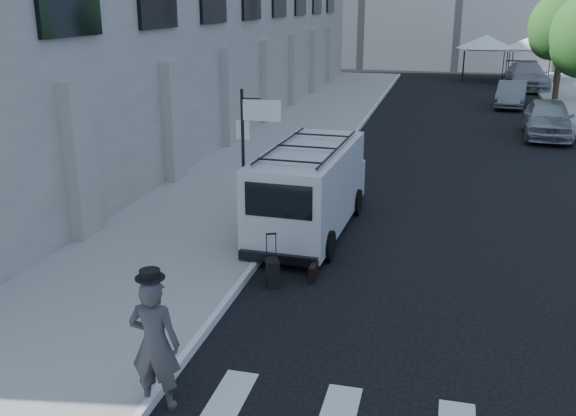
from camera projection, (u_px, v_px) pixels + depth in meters
The scene contains 13 objects.
ground at pixel (330, 323), 11.42m from camera, with size 120.00×120.00×0.00m, color black.
sidewalk_left at pixel (300, 134), 27.14m from camera, with size 4.50×48.00×0.15m, color gray.
sign_pole at pixel (253, 135), 14.10m from camera, with size 1.03×0.07×3.50m.
tree_far at pixel (561, 29), 35.36m from camera, with size 3.80×3.83×6.03m.
tent_left at pixel (486, 42), 44.72m from camera, with size 4.00×4.00×3.20m.
tent_right at pixel (534, 42), 44.45m from camera, with size 4.00×4.00×3.20m.
businessman at pixel (155, 344), 8.78m from camera, with size 0.72×0.47×1.97m, color #3A3A3C.
briefcase at pixel (313, 272), 13.12m from camera, with size 0.12×0.44×0.34m, color black.
suitcase at pixel (273, 272), 12.84m from camera, with size 0.37×0.44×1.06m.
cargo_van at pixel (310, 188), 15.72m from camera, with size 2.14×5.61×2.10m.
parked_car_a at pixel (548, 118), 26.68m from camera, with size 1.88×4.67×1.59m, color #95969C.
parked_car_b at pixel (511, 94), 34.35m from camera, with size 1.43×4.10×1.35m, color slate.
parked_car_c at pixel (527, 76), 41.21m from camera, with size 2.33×5.73×1.66m, color #94959B.
Camera 1 is at (1.76, -10.10, 5.47)m, focal length 40.00 mm.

